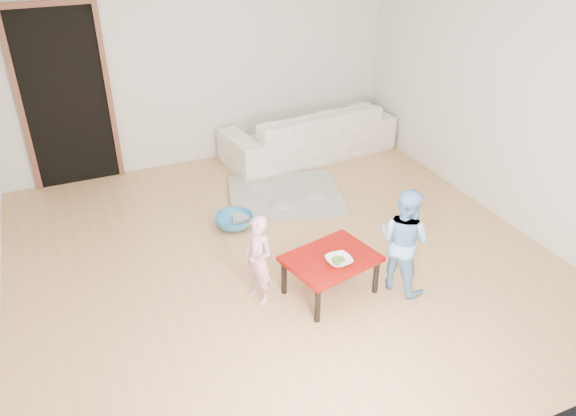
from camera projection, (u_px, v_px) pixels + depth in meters
floor at (280, 256)px, 5.48m from camera, size 5.00×5.00×0.01m
back_wall at (200, 60)px, 6.82m from camera, size 5.00×0.02×2.60m
right_wall at (505, 95)px, 5.70m from camera, size 0.02×5.00×2.60m
doorway at (66, 100)px, 6.39m from camera, size 1.02×0.08×2.11m
sofa at (308, 132)px, 7.39m from camera, size 2.33×1.11×0.66m
cushion at (297, 128)px, 7.08m from camera, size 0.50×0.47×0.11m
red_table at (330, 275)px, 4.91m from camera, size 0.86×0.72×0.38m
bowl at (339, 261)px, 4.72m from camera, size 0.22×0.22×0.05m
broccoli at (339, 261)px, 4.72m from camera, size 0.12×0.12×0.06m
child_pink at (259, 260)px, 4.72m from camera, size 0.29×0.35×0.82m
child_blue at (404, 240)px, 4.84m from camera, size 0.53×0.59×0.98m
basin at (234, 221)px, 5.93m from camera, size 0.42×0.42×0.13m
blanket at (285, 195)px, 6.49m from camera, size 1.50×1.35×0.06m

